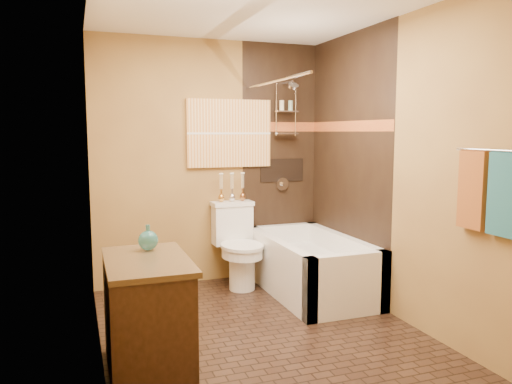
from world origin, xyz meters
name	(u,v)px	position (x,y,z in m)	size (l,w,h in m)	color
floor	(261,332)	(0.00, 0.00, 0.00)	(3.00, 3.00, 0.00)	black
wall_left	(95,179)	(-1.20, 0.00, 1.25)	(0.02, 3.00, 2.50)	#A5813F
wall_right	(395,170)	(1.20, 0.00, 1.25)	(0.02, 3.00, 2.50)	#A5813F
wall_back	(210,162)	(0.00, 1.50, 1.25)	(2.40, 0.02, 2.50)	#A5813F
wall_front	(372,198)	(0.00, -1.50, 1.25)	(2.40, 0.02, 2.50)	#A5813F
ceiling	(261,3)	(0.00, 0.00, 2.50)	(3.00, 3.00, 0.00)	silver
alcove_tile_back	(280,161)	(0.78, 1.49, 1.25)	(0.85, 0.01, 2.50)	black
alcove_tile_right	(348,164)	(1.19, 0.75, 1.25)	(0.01, 1.50, 2.50)	black
mosaic_band_back	(280,127)	(0.78, 1.48, 1.62)	(0.85, 0.01, 0.10)	#9A341C
mosaic_band_right	(348,126)	(1.18, 0.75, 1.62)	(0.01, 1.50, 0.10)	#9A341C
alcove_niche	(282,170)	(0.80, 1.48, 1.15)	(0.50, 0.01, 0.25)	black
shower_fixtures	(286,122)	(0.80, 1.38, 1.67)	(0.24, 0.33, 1.16)	silver
curtain_rod	(273,81)	(0.40, 0.75, 2.02)	(0.03, 0.03, 1.55)	silver
towel_bar	(489,150)	(1.15, -1.05, 1.45)	(0.02, 0.02, 0.55)	silver
towel_teal	(504,195)	(1.16, -1.18, 1.18)	(0.05, 0.22, 0.52)	#20586B
towel_rust	(473,190)	(1.16, -0.92, 1.18)	(0.05, 0.22, 0.52)	brown
sunset_painting	(229,133)	(0.20, 1.48, 1.55)	(0.90, 0.04, 0.70)	orange
vanity_mirror	(98,143)	(-1.19, -0.36, 1.50)	(0.01, 1.00, 0.90)	white
bathtub	(311,270)	(0.80, 0.75, 0.22)	(0.80, 1.50, 0.55)	white
toilet	(238,245)	(0.20, 1.20, 0.43)	(0.43, 0.64, 0.85)	white
vanity	(147,316)	(-0.92, -0.36, 0.38)	(0.53, 0.86, 0.76)	black
teal_bottle	(148,238)	(-0.87, -0.13, 0.85)	(0.14, 0.14, 0.22)	#26726F
bud_vases	(232,186)	(0.20, 1.39, 1.00)	(0.30, 0.06, 0.29)	gold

